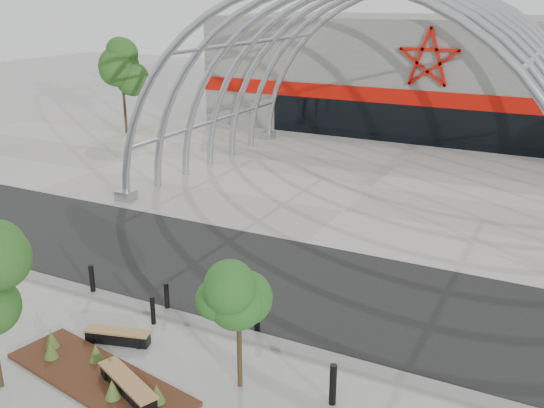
% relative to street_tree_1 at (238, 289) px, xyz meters
% --- Properties ---
extents(ground, '(140.00, 140.00, 0.00)m').
position_rel_street_tree_1_xyz_m(ground, '(-2.32, 2.32, -2.74)').
color(ground, gray).
rests_on(ground, ground).
extents(road, '(140.00, 7.00, 0.02)m').
position_rel_street_tree_1_xyz_m(road, '(-2.32, 5.82, -2.73)').
color(road, black).
rests_on(road, ground).
extents(forecourt, '(60.00, 17.00, 0.04)m').
position_rel_street_tree_1_xyz_m(forecourt, '(-2.32, 17.82, -2.72)').
color(forecourt, '#A09A91').
rests_on(forecourt, ground).
extents(kerb, '(60.00, 0.50, 0.12)m').
position_rel_street_tree_1_xyz_m(kerb, '(-2.32, 2.07, -2.68)').
color(kerb, slate).
rests_on(kerb, ground).
extents(arena_building, '(34.00, 15.24, 8.00)m').
position_rel_street_tree_1_xyz_m(arena_building, '(-2.32, 35.77, 1.24)').
color(arena_building, slate).
rests_on(arena_building, ground).
extents(vault_canopy, '(20.80, 15.80, 20.36)m').
position_rel_street_tree_1_xyz_m(vault_canopy, '(-2.32, 17.82, -2.73)').
color(vault_canopy, '#979BA1').
rests_on(vault_canopy, ground).
extents(planting_bed, '(5.91, 2.73, 0.60)m').
position_rel_street_tree_1_xyz_m(planting_bed, '(-3.43, -1.43, -2.60)').
color(planting_bed, '#391811').
rests_on(planting_bed, ground).
extents(street_tree_1, '(1.62, 1.62, 3.82)m').
position_rel_street_tree_1_xyz_m(street_tree_1, '(0.00, 0.00, 0.00)').
color(street_tree_1, black).
rests_on(street_tree_1, ground).
extents(bench_0, '(1.95, 0.92, 0.40)m').
position_rel_street_tree_1_xyz_m(bench_0, '(-4.12, 0.15, -2.55)').
color(bench_0, black).
rests_on(bench_0, ground).
extents(bench_1, '(2.27, 1.33, 0.47)m').
position_rel_street_tree_1_xyz_m(bench_1, '(-2.29, -1.60, -2.51)').
color(bench_1, black).
rests_on(bench_1, ground).
extents(bollard_0, '(0.17, 0.17, 1.05)m').
position_rel_street_tree_1_xyz_m(bollard_0, '(-6.86, 2.12, -2.22)').
color(bollard_0, black).
rests_on(bollard_0, ground).
extents(bollard_1, '(0.14, 0.14, 0.90)m').
position_rel_street_tree_1_xyz_m(bollard_1, '(-3.88, 1.49, -2.29)').
color(bollard_1, black).
rests_on(bollard_1, ground).
extents(bollard_2, '(0.15, 0.15, 0.97)m').
position_rel_street_tree_1_xyz_m(bollard_2, '(-3.97, 2.31, -2.26)').
color(bollard_2, black).
rests_on(bollard_2, ground).
extents(bollard_3, '(0.17, 0.17, 1.08)m').
position_rel_street_tree_1_xyz_m(bollard_3, '(-0.88, 2.54, -2.20)').
color(bollard_3, black).
rests_on(bollard_3, ground).
extents(bollard_4, '(0.18, 0.18, 1.10)m').
position_rel_street_tree_1_xyz_m(bollard_4, '(2.36, 0.39, -2.20)').
color(bollard_4, black).
rests_on(bollard_4, ground).
extents(bg_tree_0, '(3.00, 3.00, 6.45)m').
position_rel_street_tree_1_xyz_m(bg_tree_0, '(-22.32, 22.32, 1.89)').
color(bg_tree_0, '#302215').
rests_on(bg_tree_0, ground).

